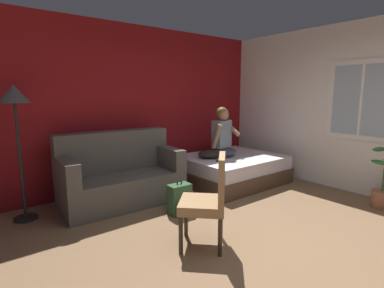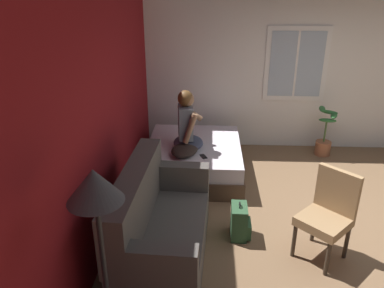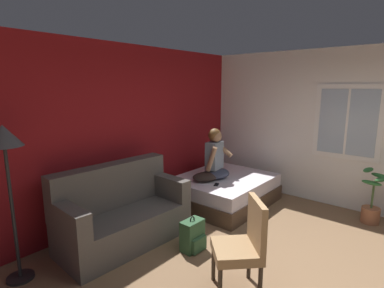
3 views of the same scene
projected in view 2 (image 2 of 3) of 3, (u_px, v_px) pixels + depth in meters
name	position (u px, v px, depth m)	size (l,w,h in m)	color
ground_plane	(360.00, 231.00, 4.48)	(40.00, 40.00, 0.00)	brown
wall_back_accent	(101.00, 120.00, 4.09)	(10.10, 0.16, 2.70)	maroon
wall_side_with_window	(318.00, 71.00, 6.36)	(0.19, 7.27, 2.70)	silver
bed	(194.00, 159.00, 5.78)	(1.71, 1.45, 0.48)	#4C3828
couch	(158.00, 228.00, 3.88)	(1.74, 0.90, 1.04)	#514C47
side_chair	(328.00, 212.00, 3.90)	(0.65, 0.65, 0.98)	#382D23
person_seated	(187.00, 125.00, 5.42)	(0.58, 0.51, 0.88)	#383D51
backpack	(240.00, 222.00, 4.32)	(0.30, 0.23, 0.46)	#2D5133
throw_pillow	(185.00, 150.00, 5.31)	(0.48, 0.36, 0.14)	#2D231E
cell_phone	(203.00, 156.00, 5.27)	(0.07, 0.14, 0.01)	black
floor_lamp	(97.00, 208.00, 2.35)	(0.36, 0.36, 1.70)	black
potted_plant	(324.00, 138.00, 6.37)	(0.39, 0.37, 0.85)	#995B3D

